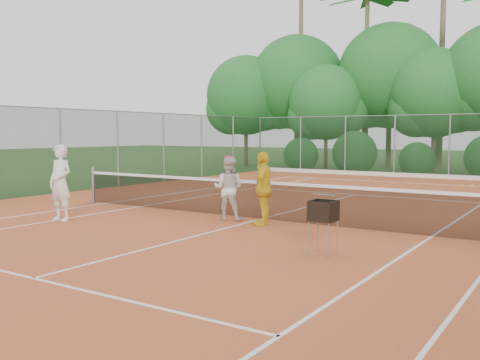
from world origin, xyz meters
name	(u,v)px	position (x,y,z in m)	size (l,w,h in m)	color
ground	(259,220)	(0.00, 0.00, 0.00)	(120.00, 120.00, 0.00)	#27491A
clay_court	(259,220)	(0.00, 0.00, 0.01)	(18.00, 36.00, 0.02)	#BA562B
tennis_net	(259,199)	(0.00, 0.00, 0.53)	(11.97, 0.10, 1.10)	gray
player_white	(61,183)	(-3.98, -2.74, 0.94)	(0.67, 0.44, 1.85)	white
player_center_grp	(228,188)	(-0.60, -0.45, 0.80)	(0.90, 0.79, 1.59)	beige
player_yellow	(263,188)	(0.48, -0.60, 0.87)	(1.00, 0.42, 1.71)	yellow
ball_hopper	(323,212)	(2.93, -2.69, 0.78)	(0.42, 0.42, 0.96)	gray
stray_ball_a	(368,179)	(-1.60, 12.28, 0.05)	(0.07, 0.07, 0.07)	gold
stray_ball_b	(472,185)	(2.84, 12.01, 0.05)	(0.07, 0.07, 0.07)	yellow
stray_ball_c	(462,185)	(2.51, 11.64, 0.05)	(0.07, 0.07, 0.07)	#C8D030
court_markings	(259,219)	(0.00, 0.00, 0.02)	(11.03, 23.83, 0.01)	white
fence_back	(421,146)	(0.00, 15.00, 1.52)	(18.07, 0.07, 3.00)	#19381E
tropical_treeline	(476,78)	(1.43, 20.22, 5.11)	(32.10, 8.49, 15.03)	brown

